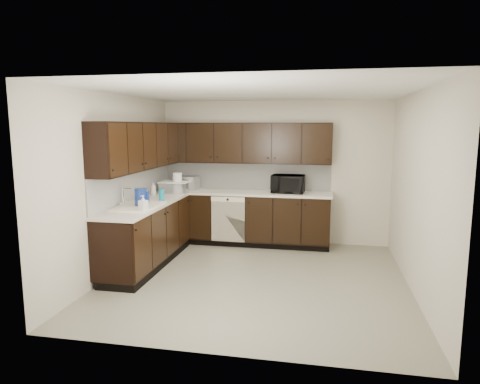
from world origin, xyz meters
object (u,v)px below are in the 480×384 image
toaster_oven (186,183)px  microwave (288,184)px  sink (138,211)px  blue_pitcher (141,198)px  storage_bin (175,187)px

toaster_oven → microwave: bearing=8.1°
sink → microwave: size_ratio=1.51×
toaster_oven → blue_pitcher: bearing=-87.3°
microwave → toaster_oven: 1.79m
toaster_oven → storage_bin: size_ratio=0.85×
storage_bin → blue_pitcher: blue_pitcher is taller
sink → blue_pitcher: bearing=17.6°
sink → toaster_oven: 1.69m
sink → blue_pitcher: 0.20m
microwave → toaster_oven: (-1.79, -0.04, -0.03)m
microwave → storage_bin: bearing=-165.6°
toaster_oven → sink: bearing=-88.9°
microwave → blue_pitcher: microwave is taller
sink → storage_bin: sink is taller
storage_bin → blue_pitcher: 1.35m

